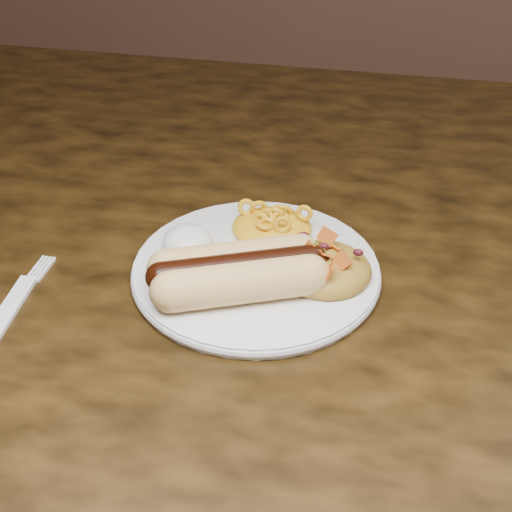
# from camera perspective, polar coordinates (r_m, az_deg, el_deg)

# --- Properties ---
(table) EXTENTS (1.60, 0.90, 0.75)m
(table) POSITION_cam_1_polar(r_m,az_deg,el_deg) (0.73, 5.68, -5.15)
(table) COLOR #3F280E
(table) RESTS_ON floor
(plate) EXTENTS (0.24, 0.24, 0.01)m
(plate) POSITION_cam_1_polar(r_m,az_deg,el_deg) (0.63, 0.00, -1.16)
(plate) COLOR silver
(plate) RESTS_ON table
(hotdog) EXTENTS (0.13, 0.11, 0.03)m
(hotdog) POSITION_cam_1_polar(r_m,az_deg,el_deg) (0.59, -1.46, -1.21)
(hotdog) COLOR #DAB075
(hotdog) RESTS_ON plate
(mac_and_cheese) EXTENTS (0.09, 0.09, 0.03)m
(mac_and_cheese) POSITION_cam_1_polar(r_m,az_deg,el_deg) (0.66, 1.29, 3.01)
(mac_and_cheese) COLOR gold
(mac_and_cheese) RESTS_ON plate
(sour_cream) EXTENTS (0.05, 0.05, 0.03)m
(sour_cream) POSITION_cam_1_polar(r_m,az_deg,el_deg) (0.64, -5.51, 1.57)
(sour_cream) COLOR white
(sour_cream) RESTS_ON plate
(taco_salad) EXTENTS (0.08, 0.08, 0.04)m
(taco_salad) POSITION_cam_1_polar(r_m,az_deg,el_deg) (0.61, 5.52, -0.46)
(taco_salad) COLOR #BA3F17
(taco_salad) RESTS_ON plate
(fork) EXTENTS (0.03, 0.14, 0.00)m
(fork) POSITION_cam_1_polar(r_m,az_deg,el_deg) (0.62, -19.39, -4.41)
(fork) COLOR white
(fork) RESTS_ON table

